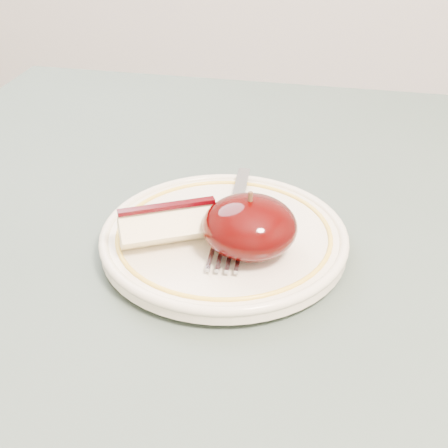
% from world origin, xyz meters
% --- Properties ---
extents(table, '(0.90, 0.90, 0.75)m').
position_xyz_m(table, '(0.00, 0.00, 0.66)').
color(table, brown).
rests_on(table, ground).
extents(plate, '(0.23, 0.23, 0.02)m').
position_xyz_m(plate, '(-0.03, -0.01, 0.76)').
color(plate, '#EBE4C5').
rests_on(plate, table).
extents(apple_half, '(0.08, 0.08, 0.06)m').
position_xyz_m(apple_half, '(-0.00, -0.03, 0.79)').
color(apple_half, black).
rests_on(apple_half, plate).
extents(apple_wedge, '(0.09, 0.07, 0.04)m').
position_xyz_m(apple_wedge, '(-0.08, -0.04, 0.79)').
color(apple_wedge, '#F5EBB4').
rests_on(apple_wedge, plate).
extents(fork, '(0.03, 0.18, 0.00)m').
position_xyz_m(fork, '(-0.03, 0.01, 0.77)').
color(fork, gray).
rests_on(fork, plate).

